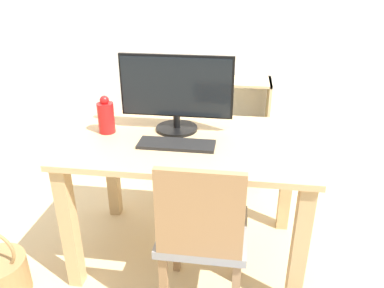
# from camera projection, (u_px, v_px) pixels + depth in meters

# --- Properties ---
(ground_plane) EXTENTS (10.00, 10.00, 0.00)m
(ground_plane) POSITION_uv_depth(u_px,v_px,m) (190.00, 251.00, 2.21)
(ground_plane) COLOR #CCB284
(wall_back) EXTENTS (8.00, 0.05, 2.60)m
(wall_back) POSITION_uv_depth(u_px,v_px,m) (212.00, 2.00, 2.66)
(wall_back) COLOR white
(wall_back) RESTS_ON ground_plane
(desk) EXTENTS (1.22, 0.75, 0.73)m
(desk) POSITION_uv_depth(u_px,v_px,m) (189.00, 163.00, 1.96)
(desk) COLOR tan
(desk) RESTS_ON ground_plane
(monitor) EXTENTS (0.59, 0.22, 0.40)m
(monitor) POSITION_uv_depth(u_px,v_px,m) (176.00, 91.00, 1.93)
(monitor) COLOR black
(monitor) RESTS_ON desk
(keyboard) EXTENTS (0.38, 0.13, 0.02)m
(keyboard) POSITION_uv_depth(u_px,v_px,m) (177.00, 144.00, 1.83)
(keyboard) COLOR black
(keyboard) RESTS_ON desk
(vase) EXTENTS (0.09, 0.09, 0.20)m
(vase) POSITION_uv_depth(u_px,v_px,m) (106.00, 117.00, 1.95)
(vase) COLOR red
(vase) RESTS_ON desk
(chair) EXTENTS (0.40, 0.40, 0.83)m
(chair) POSITION_uv_depth(u_px,v_px,m) (202.00, 232.00, 1.67)
(chair) COLOR gray
(chair) RESTS_ON ground_plane
(bookshelf) EXTENTS (0.83, 0.28, 0.79)m
(bookshelf) POSITION_uv_depth(u_px,v_px,m) (192.00, 130.00, 2.91)
(bookshelf) COLOR #D8BC8C
(bookshelf) RESTS_ON ground_plane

